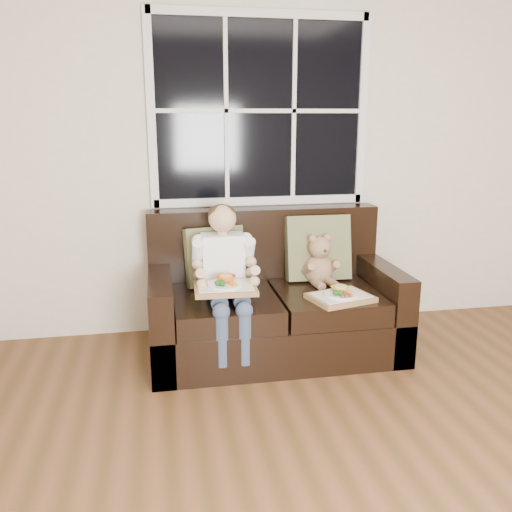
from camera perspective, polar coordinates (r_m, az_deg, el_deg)
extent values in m
cube|color=beige|center=(4.15, 4.01, 10.85)|extent=(4.50, 0.02, 2.70)
cube|color=black|center=(4.07, 0.42, 15.03)|extent=(1.50, 0.02, 1.25)
cube|color=silver|center=(4.10, 0.45, 5.85)|extent=(1.58, 0.04, 0.06)
cube|color=silver|center=(4.11, 0.49, 24.20)|extent=(1.58, 0.04, 0.06)
cube|color=silver|center=(3.98, -11.01, 14.79)|extent=(0.06, 0.04, 1.37)
cube|color=silver|center=(4.27, 11.14, 14.75)|extent=(0.06, 0.04, 1.37)
cube|color=silver|center=(4.06, 0.46, 15.04)|extent=(1.50, 0.03, 0.03)
cube|color=black|center=(3.84, 1.92, -7.91)|extent=(1.70, 0.90, 0.30)
cube|color=black|center=(3.70, -9.94, -6.49)|extent=(0.15, 0.90, 0.60)
cube|color=black|center=(4.01, 12.85, -4.96)|extent=(0.15, 0.90, 0.60)
cube|color=black|center=(4.04, 0.81, 0.43)|extent=(1.70, 0.18, 0.66)
cube|color=black|center=(3.63, -3.21, -5.48)|extent=(0.68, 0.72, 0.15)
cube|color=black|center=(3.77, 7.42, -4.77)|extent=(0.68, 0.72, 0.15)
cube|color=#646740|center=(3.82, -4.35, -0.02)|extent=(0.44, 0.26, 0.42)
cube|color=#646740|center=(3.97, 6.51, 0.87)|extent=(0.47, 0.22, 0.48)
cube|color=white|center=(3.66, -3.51, -0.67)|extent=(0.28, 0.17, 0.39)
sphere|color=tan|center=(3.59, -3.57, 3.96)|extent=(0.18, 0.18, 0.18)
ellipsoid|color=#3D2913|center=(3.60, -3.60, 4.43)|extent=(0.18, 0.18, 0.13)
cylinder|color=#34415B|center=(3.50, -4.18, -4.12)|extent=(0.11, 0.35, 0.11)
cylinder|color=#34415B|center=(3.51, -1.89, -3.99)|extent=(0.11, 0.35, 0.11)
cylinder|color=#34415B|center=(3.35, -3.63, -8.86)|extent=(0.10, 0.10, 0.32)
cylinder|color=#34415B|center=(3.36, -1.23, -8.70)|extent=(0.10, 0.10, 0.32)
cylinder|color=tan|center=(3.51, -5.97, -0.66)|extent=(0.07, 0.34, 0.27)
cylinder|color=tan|center=(3.55, -0.58, -0.40)|extent=(0.07, 0.34, 0.27)
ellipsoid|color=#A27655|center=(3.90, 6.57, -1.45)|extent=(0.23, 0.21, 0.22)
sphere|color=#A27655|center=(3.84, 6.71, 0.90)|extent=(0.18, 0.18, 0.16)
sphere|color=#A27655|center=(3.82, 5.91, 1.84)|extent=(0.06, 0.06, 0.06)
sphere|color=#A27655|center=(3.85, 7.51, 1.91)|extent=(0.06, 0.06, 0.06)
sphere|color=#A27655|center=(3.79, 6.97, 0.46)|extent=(0.06, 0.06, 0.06)
sphere|color=black|center=(3.77, 7.09, 0.52)|extent=(0.02, 0.02, 0.02)
cylinder|color=#A27655|center=(3.79, 6.34, -2.98)|extent=(0.08, 0.13, 0.06)
cylinder|color=#A27655|center=(3.82, 7.81, -2.88)|extent=(0.08, 0.13, 0.06)
cube|color=#9D7E47|center=(3.42, -3.26, -3.43)|extent=(0.40, 0.31, 0.03)
cube|color=beige|center=(3.41, -3.26, -3.13)|extent=(0.35, 0.26, 0.01)
cylinder|color=white|center=(3.40, -3.25, -3.02)|extent=(0.22, 0.22, 0.01)
imported|color=orange|center=(3.43, -3.19, -2.38)|extent=(0.13, 0.13, 0.04)
cylinder|color=#EDDB81|center=(3.43, -3.19, -2.37)|extent=(0.08, 0.08, 0.02)
ellipsoid|color=#21551A|center=(3.35, -4.03, -2.84)|extent=(0.04, 0.04, 0.04)
ellipsoid|color=#21551A|center=(3.34, -3.53, -2.88)|extent=(0.04, 0.04, 0.04)
cylinder|color=orange|center=(3.36, -2.45, -2.96)|extent=(0.04, 0.06, 0.01)
cube|color=#9D7E47|center=(3.58, 8.88, -4.36)|extent=(0.45, 0.39, 0.03)
cube|color=beige|center=(3.57, 8.89, -4.08)|extent=(0.39, 0.33, 0.01)
cylinder|color=white|center=(3.56, 8.95, -3.98)|extent=(0.22, 0.22, 0.01)
imported|color=yellow|center=(3.60, 8.88, -3.45)|extent=(0.14, 0.14, 0.03)
cylinder|color=#EDDB81|center=(3.59, 8.89, -3.35)|extent=(0.08, 0.08, 0.02)
ellipsoid|color=#21551A|center=(3.50, 8.38, -3.83)|extent=(0.04, 0.04, 0.04)
ellipsoid|color=#21551A|center=(3.50, 8.88, -3.87)|extent=(0.04, 0.04, 0.04)
cylinder|color=orange|center=(3.53, 9.81, -3.92)|extent=(0.04, 0.06, 0.01)
cylinder|color=brown|center=(3.50, 9.28, -4.02)|extent=(0.03, 0.08, 0.02)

